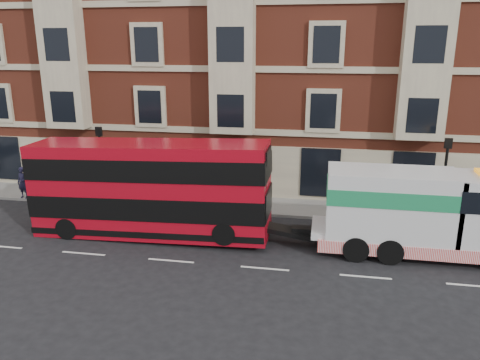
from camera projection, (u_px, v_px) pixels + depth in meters
The scene contains 8 objects.
ground at pixel (171, 261), 19.77m from camera, with size 120.00×120.00×0.00m, color black.
sidewalk at pixel (213, 203), 26.84m from camera, with size 90.00×3.00×0.15m, color slate.
victorian_terrace at pixel (244, 25), 31.06m from camera, with size 45.00×12.00×20.40m.
lamp_post_west at pixel (101, 159), 25.92m from camera, with size 0.35×0.15×4.35m.
lamp_post_east at pixel (444, 175), 22.82m from camera, with size 0.35×0.15×4.35m.
double_decker_bus at pixel (150, 187), 21.79m from camera, with size 11.14×2.56×4.51m.
tow_truck at pixel (420, 212), 19.83m from camera, with size 8.92×2.64×3.72m.
pedestrian at pixel (23, 183), 27.18m from camera, with size 0.68×0.44×1.85m, color black.
Camera 1 is at (6.11, -17.22, 8.79)m, focal length 35.00 mm.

